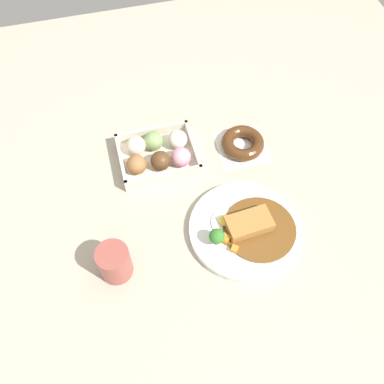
% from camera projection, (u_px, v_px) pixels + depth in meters
% --- Properties ---
extents(ground_plane, '(1.60, 1.60, 0.00)m').
position_uv_depth(ground_plane, '(201.00, 199.00, 1.06)').
color(ground_plane, '#B2A893').
extents(curry_plate, '(0.26, 0.26, 0.07)m').
position_uv_depth(curry_plate, '(245.00, 229.00, 1.00)').
color(curry_plate, white).
rests_on(curry_plate, ground_plane).
extents(donut_box, '(0.19, 0.16, 0.06)m').
position_uv_depth(donut_box, '(158.00, 154.00, 1.11)').
color(donut_box, beige).
rests_on(donut_box, ground_plane).
extents(chocolate_ring_donut, '(0.13, 0.13, 0.03)m').
position_uv_depth(chocolate_ring_donut, '(243.00, 143.00, 1.14)').
color(chocolate_ring_donut, white).
rests_on(chocolate_ring_donut, ground_plane).
extents(coffee_mug, '(0.07, 0.07, 0.09)m').
position_uv_depth(coffee_mug, '(114.00, 262.00, 0.93)').
color(coffee_mug, '#9E4C42').
rests_on(coffee_mug, ground_plane).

